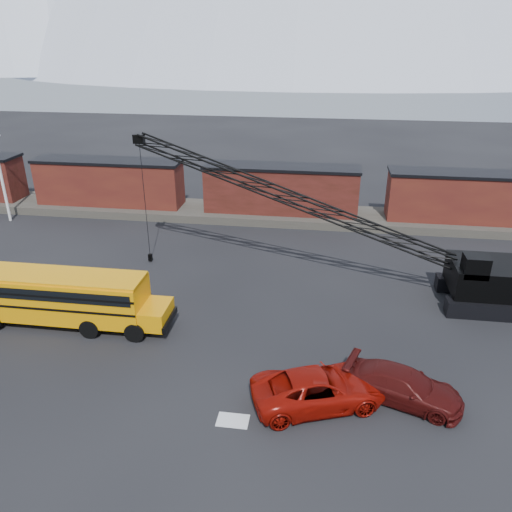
{
  "coord_description": "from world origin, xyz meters",
  "views": [
    {
      "loc": [
        3.93,
        -20.59,
        15.57
      ],
      "look_at": [
        -0.06,
        6.9,
        3.0
      ],
      "focal_mm": 35.0,
      "sensor_mm": 36.0,
      "label": 1
    }
  ],
  "objects": [
    {
      "name": "boxcar_west_near",
      "position": [
        -16.0,
        22.0,
        2.76
      ],
      "size": [
        13.7,
        3.1,
        4.17
      ],
      "color": "#461614",
      "rests_on": "gravel_berm"
    },
    {
      "name": "gravel_berm",
      "position": [
        0.0,
        22.0,
        0.35
      ],
      "size": [
        120.0,
        5.0,
        0.7
      ],
      "primitive_type": "cube",
      "color": "#4D4940",
      "rests_on": "ground"
    },
    {
      "name": "crawler_crane",
      "position": [
        2.68,
        9.85,
        5.49
      ],
      "size": [
        26.04,
        5.65,
        9.52
      ],
      "color": "black",
      "rests_on": "ground"
    },
    {
      "name": "maroon_suv",
      "position": [
        7.98,
        -1.53,
        0.77
      ],
      "size": [
        5.75,
        3.81,
        1.55
      ],
      "primitive_type": "imported",
      "rotation": [
        0.0,
        0.0,
        1.23
      ],
      "color": "#410D0B",
      "rests_on": "ground"
    },
    {
      "name": "boxcar_east_near",
      "position": [
        16.0,
        22.0,
        2.76
      ],
      "size": [
        13.7,
        3.1,
        4.17
      ],
      "color": "#461614",
      "rests_on": "gravel_berm"
    },
    {
      "name": "ground",
      "position": [
        0.0,
        0.0,
        0.0
      ],
      "size": [
        160.0,
        160.0,
        0.0
      ],
      "primitive_type": "plane",
      "color": "black",
      "rests_on": "ground"
    },
    {
      "name": "red_pickup",
      "position": [
        4.14,
        -2.33,
        0.84
      ],
      "size": [
        6.67,
        4.73,
        1.69
      ],
      "primitive_type": "imported",
      "rotation": [
        0.0,
        0.0,
        1.93
      ],
      "color": "#900E06",
      "rests_on": "ground"
    },
    {
      "name": "utility_pole",
      "position": [
        -24.0,
        18.0,
        4.15
      ],
      "size": [
        1.4,
        0.24,
        8.0
      ],
      "color": "silver",
      "rests_on": "ground"
    },
    {
      "name": "snow_patch",
      "position": [
        0.5,
        -4.0,
        0.01
      ],
      "size": [
        1.4,
        0.9,
        0.02
      ],
      "primitive_type": "cube",
      "color": "silver",
      "rests_on": "ground"
    },
    {
      "name": "school_bus",
      "position": [
        -10.4,
        2.43,
        1.79
      ],
      "size": [
        11.65,
        2.65,
        3.19
      ],
      "color": "orange",
      "rests_on": "ground"
    },
    {
      "name": "boxcar_mid",
      "position": [
        0.0,
        22.0,
        2.76
      ],
      "size": [
        13.7,
        3.1,
        4.17
      ],
      "color": "#571D18",
      "rests_on": "gravel_berm"
    }
  ]
}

